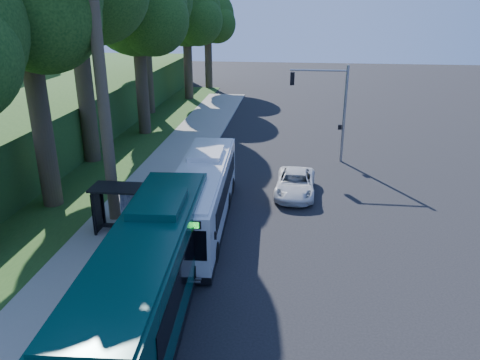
# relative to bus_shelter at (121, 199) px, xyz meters

# --- Properties ---
(ground) EXTENTS (140.00, 140.00, 0.00)m
(ground) POSITION_rel_bus_shelter_xyz_m (7.26, 2.86, -1.81)
(ground) COLOR black
(ground) RESTS_ON ground
(sidewalk) EXTENTS (4.50, 70.00, 0.12)m
(sidewalk) POSITION_rel_bus_shelter_xyz_m (-0.04, 2.86, -1.75)
(sidewalk) COLOR gray
(sidewalk) RESTS_ON ground
(red_curb) EXTENTS (0.25, 30.00, 0.13)m
(red_curb) POSITION_rel_bus_shelter_xyz_m (2.26, -1.14, -1.74)
(red_curb) COLOR maroon
(red_curb) RESTS_ON ground
(grass_verge) EXTENTS (8.00, 70.00, 0.06)m
(grass_verge) POSITION_rel_bus_shelter_xyz_m (-5.74, 7.86, -1.78)
(grass_verge) COLOR #234719
(grass_verge) RESTS_ON ground
(bus_shelter) EXTENTS (3.20, 1.51, 2.55)m
(bus_shelter) POSITION_rel_bus_shelter_xyz_m (0.00, 0.00, 0.00)
(bus_shelter) COLOR black
(bus_shelter) RESTS_ON ground
(stop_sign_pole) EXTENTS (0.35, 0.06, 3.17)m
(stop_sign_pole) POSITION_rel_bus_shelter_xyz_m (1.86, -2.14, 0.28)
(stop_sign_pole) COLOR gray
(stop_sign_pole) RESTS_ON ground
(traffic_signal_pole) EXTENTS (4.10, 0.30, 7.00)m
(traffic_signal_pole) POSITION_rel_bus_shelter_xyz_m (11.04, 12.86, 2.62)
(traffic_signal_pole) COLOR gray
(traffic_signal_pole) RESTS_ON ground
(tree_2) EXTENTS (8.82, 8.40, 15.12)m
(tree_2) POSITION_rel_bus_shelter_xyz_m (-4.64, 18.84, 8.67)
(tree_2) COLOR #382B1E
(tree_2) RESTS_ON ground
(tree_4) EXTENTS (8.40, 8.00, 14.14)m
(tree_4) POSITION_rel_bus_shelter_xyz_m (-4.14, 34.84, 7.92)
(tree_4) COLOR #382B1E
(tree_4) RESTS_ON ground
(tree_5) EXTENTS (7.35, 7.00, 12.86)m
(tree_5) POSITION_rel_bus_shelter_xyz_m (-3.16, 42.84, 7.16)
(tree_5) COLOR #382B1E
(tree_5) RESTS_ON ground
(white_bus) EXTENTS (2.99, 11.78, 3.48)m
(white_bus) POSITION_rel_bus_shelter_xyz_m (3.88, 1.43, -0.11)
(white_bus) COLOR silver
(white_bus) RESTS_ON ground
(teal_bus) EXTENTS (3.49, 13.09, 3.86)m
(teal_bus) POSITION_rel_bus_shelter_xyz_m (3.45, -6.47, 0.08)
(teal_bus) COLOR #09342F
(teal_bus) RESTS_ON ground
(pickup) EXTENTS (2.52, 5.12, 1.40)m
(pickup) POSITION_rel_bus_shelter_xyz_m (8.72, 6.11, -1.11)
(pickup) COLOR silver
(pickup) RESTS_ON ground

